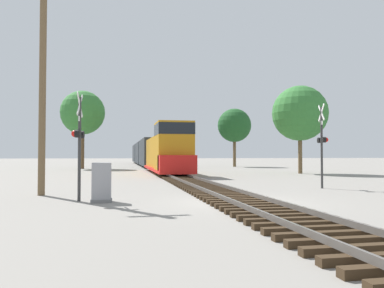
{
  "coord_description": "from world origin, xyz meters",
  "views": [
    {
      "loc": [
        -4.42,
        -13.62,
        1.78
      ],
      "look_at": [
        0.1,
        9.77,
        2.5
      ],
      "focal_mm": 35.0,
      "sensor_mm": 36.0,
      "label": 1
    }
  ],
  "objects_px": {
    "utility_pole": "(43,84)",
    "tree_deep_background": "(234,125)",
    "crossing_signal_near": "(79,138)",
    "crossing_signal_far": "(322,142)",
    "relay_cabinet": "(102,183)",
    "tree_mid_background": "(83,113)",
    "freight_train": "(148,153)",
    "tree_far_right": "(300,113)"
  },
  "relations": [
    {
      "from": "freight_train",
      "to": "relay_cabinet",
      "type": "bearing_deg",
      "value": -96.39
    },
    {
      "from": "freight_train",
      "to": "crossing_signal_near",
      "type": "height_order",
      "value": "freight_train"
    },
    {
      "from": "crossing_signal_far",
      "to": "utility_pole",
      "type": "distance_m",
      "value": 14.37
    },
    {
      "from": "tree_far_right",
      "to": "freight_train",
      "type": "bearing_deg",
      "value": 115.81
    },
    {
      "from": "utility_pole",
      "to": "tree_deep_background",
      "type": "relative_size",
      "value": 1.08
    },
    {
      "from": "crossing_signal_near",
      "to": "relay_cabinet",
      "type": "relative_size",
      "value": 2.81
    },
    {
      "from": "utility_pole",
      "to": "tree_deep_background",
      "type": "distance_m",
      "value": 43.24
    },
    {
      "from": "crossing_signal_near",
      "to": "tree_mid_background",
      "type": "relative_size",
      "value": 0.41
    },
    {
      "from": "tree_mid_background",
      "to": "relay_cabinet",
      "type": "bearing_deg",
      "value": -83.46
    },
    {
      "from": "freight_train",
      "to": "utility_pole",
      "type": "height_order",
      "value": "utility_pole"
    },
    {
      "from": "freight_train",
      "to": "crossing_signal_near",
      "type": "distance_m",
      "value": 45.49
    },
    {
      "from": "relay_cabinet",
      "to": "tree_mid_background",
      "type": "relative_size",
      "value": 0.15
    },
    {
      "from": "crossing_signal_near",
      "to": "tree_far_right",
      "type": "relative_size",
      "value": 0.49
    },
    {
      "from": "crossing_signal_near",
      "to": "crossing_signal_far",
      "type": "height_order",
      "value": "crossing_signal_far"
    },
    {
      "from": "freight_train",
      "to": "tree_far_right",
      "type": "bearing_deg",
      "value": -64.19
    },
    {
      "from": "utility_pole",
      "to": "crossing_signal_near",
      "type": "bearing_deg",
      "value": -53.85
    },
    {
      "from": "utility_pole",
      "to": "tree_mid_background",
      "type": "xyz_separation_m",
      "value": [
        -1.41,
        33.28,
        2.37
      ]
    },
    {
      "from": "relay_cabinet",
      "to": "tree_far_right",
      "type": "bearing_deg",
      "value": 46.72
    },
    {
      "from": "crossing_signal_near",
      "to": "tree_deep_background",
      "type": "distance_m",
      "value": 44.81
    },
    {
      "from": "freight_train",
      "to": "tree_mid_background",
      "type": "height_order",
      "value": "tree_mid_background"
    },
    {
      "from": "tree_mid_background",
      "to": "tree_deep_background",
      "type": "bearing_deg",
      "value": 11.66
    },
    {
      "from": "freight_train",
      "to": "crossing_signal_far",
      "type": "distance_m",
      "value": 42.19
    },
    {
      "from": "crossing_signal_far",
      "to": "utility_pole",
      "type": "relative_size",
      "value": 0.47
    },
    {
      "from": "crossing_signal_far",
      "to": "tree_mid_background",
      "type": "xyz_separation_m",
      "value": [
        -15.54,
        32.43,
        4.84
      ]
    },
    {
      "from": "tree_mid_background",
      "to": "tree_deep_background",
      "type": "relative_size",
      "value": 1.14
    },
    {
      "from": "freight_train",
      "to": "tree_far_right",
      "type": "distance_m",
      "value": 29.66
    },
    {
      "from": "freight_train",
      "to": "tree_far_right",
      "type": "xyz_separation_m",
      "value": [
        12.81,
        -26.48,
        3.77
      ]
    },
    {
      "from": "freight_train",
      "to": "relay_cabinet",
      "type": "relative_size",
      "value": 42.9
    },
    {
      "from": "crossing_signal_far",
      "to": "utility_pole",
      "type": "xyz_separation_m",
      "value": [
        -14.13,
        -0.84,
        2.47
      ]
    },
    {
      "from": "crossing_signal_far",
      "to": "tree_deep_background",
      "type": "height_order",
      "value": "tree_deep_background"
    },
    {
      "from": "crossing_signal_near",
      "to": "tree_deep_background",
      "type": "xyz_separation_m",
      "value": [
        18.99,
        40.4,
        3.95
      ]
    },
    {
      "from": "crossing_signal_far",
      "to": "tree_deep_background",
      "type": "bearing_deg",
      "value": 0.72
    },
    {
      "from": "relay_cabinet",
      "to": "tree_far_right",
      "type": "relative_size",
      "value": 0.18
    },
    {
      "from": "freight_train",
      "to": "relay_cabinet",
      "type": "xyz_separation_m",
      "value": [
        -5.1,
        -45.49,
        -1.35
      ]
    },
    {
      "from": "relay_cabinet",
      "to": "tree_deep_background",
      "type": "distance_m",
      "value": 44.99
    },
    {
      "from": "tree_mid_background",
      "to": "tree_deep_background",
      "type": "distance_m",
      "value": 22.73
    },
    {
      "from": "crossing_signal_near",
      "to": "tree_far_right",
      "type": "height_order",
      "value": "tree_far_right"
    },
    {
      "from": "crossing_signal_near",
      "to": "relay_cabinet",
      "type": "xyz_separation_m",
      "value": [
        0.89,
        -0.4,
        -1.69
      ]
    },
    {
      "from": "crossing_signal_near",
      "to": "utility_pole",
      "type": "xyz_separation_m",
      "value": [
        -1.85,
        2.53,
        2.55
      ]
    },
    {
      "from": "relay_cabinet",
      "to": "crossing_signal_near",
      "type": "bearing_deg",
      "value": 155.69
    },
    {
      "from": "crossing_signal_near",
      "to": "utility_pole",
      "type": "relative_size",
      "value": 0.43
    },
    {
      "from": "tree_far_right",
      "to": "utility_pole",
      "type": "bearing_deg",
      "value": -142.09
    }
  ]
}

